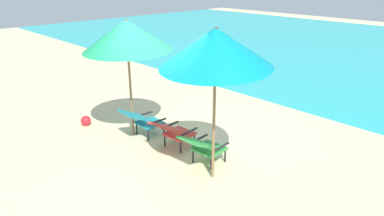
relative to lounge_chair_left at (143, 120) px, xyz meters
name	(u,v)px	position (x,y,z in m)	size (l,w,h in m)	color
ground_plane	(283,102)	(0.87, 4.12, -0.40)	(40.00, 40.00, 0.00)	beige
lounge_chair_left	(143,120)	(0.00, 0.00, 0.00)	(0.58, 0.90, 0.68)	teal
lounge_chair_center	(173,131)	(0.89, 0.10, 0.00)	(0.62, 0.92, 0.68)	red
lounge_chair_right	(203,146)	(1.75, 0.06, 0.00)	(0.59, 0.91, 0.68)	#338E3D
beach_umbrella_left	(127,36)	(-0.26, -0.09, 1.78)	(2.03, 2.04, 2.51)	olive
beach_umbrella_right	(216,48)	(2.14, -0.10, 1.87)	(1.85, 1.87, 2.63)	olive
beach_ball	(86,121)	(-1.44, -0.60, -0.29)	(0.23, 0.23, 0.23)	red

